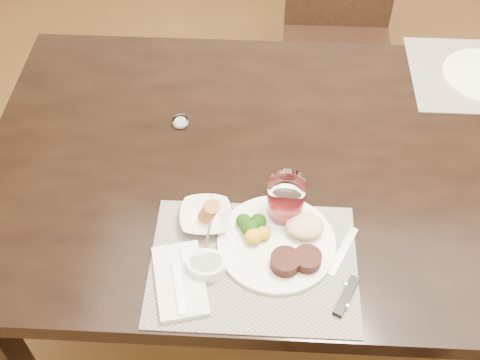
# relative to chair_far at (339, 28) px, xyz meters

# --- Properties ---
(ground_plane) EXTENTS (4.50, 4.50, 0.00)m
(ground_plane) POSITION_rel_chair_far_xyz_m (0.00, -0.93, -0.50)
(ground_plane) COLOR #402A14
(ground_plane) RESTS_ON ground
(dining_table) EXTENTS (2.00, 1.00, 0.75)m
(dining_table) POSITION_rel_chair_far_xyz_m (0.00, -0.93, 0.16)
(dining_table) COLOR black
(dining_table) RESTS_ON ground
(chair_far) EXTENTS (0.42, 0.42, 0.90)m
(chair_far) POSITION_rel_chair_far_xyz_m (0.00, 0.00, 0.00)
(chair_far) COLOR black
(chair_far) RESTS_ON ground
(placemat_near) EXTENTS (0.46, 0.34, 0.00)m
(placemat_near) POSITION_rel_chair_far_xyz_m (-0.29, -1.26, 0.25)
(placemat_near) COLOR slate
(placemat_near) RESTS_ON dining_table
(dinner_plate) EXTENTS (0.27, 0.27, 0.05)m
(dinner_plate) POSITION_rel_chair_far_xyz_m (-0.23, -1.20, 0.27)
(dinner_plate) COLOR white
(dinner_plate) RESTS_ON placemat_near
(napkin_fork) EXTENTS (0.15, 0.21, 0.02)m
(napkin_fork) POSITION_rel_chair_far_xyz_m (-0.45, -1.31, 0.26)
(napkin_fork) COLOR white
(napkin_fork) RESTS_ON placemat_near
(steak_knife) EXTENTS (0.08, 0.24, 0.01)m
(steak_knife) POSITION_rel_chair_far_xyz_m (-0.09, -1.30, 0.26)
(steak_knife) COLOR silver
(steak_knife) RESTS_ON placemat_near
(cracker_bowl) EXTENTS (0.13, 0.13, 0.05)m
(cracker_bowl) POSITION_rel_chair_far_xyz_m (-0.41, -1.14, 0.27)
(cracker_bowl) COLOR white
(cracker_bowl) RESTS_ON placemat_near
(sauce_ramekin) EXTENTS (0.09, 0.13, 0.07)m
(sauce_ramekin) POSITION_rel_chair_far_xyz_m (-0.39, -1.28, 0.27)
(sauce_ramekin) COLOR white
(sauce_ramekin) RESTS_ON placemat_near
(wine_glass_near) EXTENTS (0.09, 0.09, 0.12)m
(wine_glass_near) POSITION_rel_chair_far_xyz_m (-0.22, -1.12, 0.30)
(wine_glass_near) COLOR white
(wine_glass_near) RESTS_ON placemat_near
(salt_cellar) EXTENTS (0.04, 0.04, 0.02)m
(salt_cellar) POSITION_rel_chair_far_xyz_m (-0.50, -0.82, 0.26)
(salt_cellar) COLOR white
(salt_cellar) RESTS_ON dining_table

